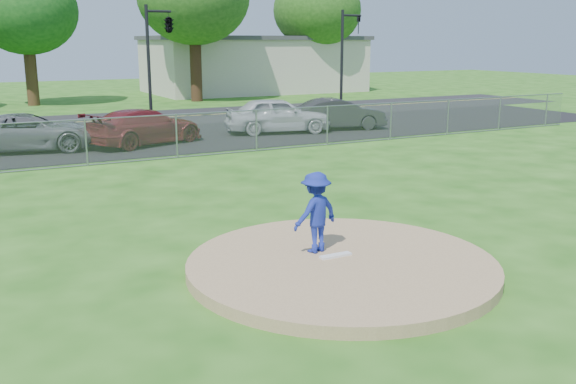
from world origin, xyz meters
name	(u,v)px	position (x,y,z in m)	size (l,w,h in m)	color
ground	(167,171)	(0.00, 10.00, 0.00)	(120.00, 120.00, 0.00)	#215813
pitchers_mound	(342,265)	(0.00, 0.00, 0.10)	(5.40, 5.40, 0.20)	#A28059
pitching_rubber	(336,256)	(0.00, 0.20, 0.22)	(0.60, 0.15, 0.04)	white
chain_link_fence	(148,138)	(0.00, 12.00, 0.75)	(40.00, 0.06, 1.50)	gray
parking_lot	(117,142)	(0.00, 16.50, 0.01)	(50.00, 8.00, 0.01)	black
street	(81,122)	(0.00, 24.00, 0.00)	(60.00, 7.00, 0.01)	black
commercial_building	(254,64)	(16.00, 38.00, 2.16)	(16.40, 9.40, 4.30)	beige
traffic_signal_center	(167,26)	(3.97, 22.00, 4.61)	(1.42, 2.48, 5.60)	black
traffic_signal_right	(346,51)	(14.24, 22.00, 3.36)	(1.28, 0.20, 5.60)	black
pitcher	(316,212)	(-0.16, 0.63, 0.93)	(0.94, 0.54, 1.46)	navy
parked_car_gray	(29,132)	(-3.28, 15.94, 0.69)	(2.25, 4.88, 1.36)	slate
parked_car_darkred	(145,127)	(0.87, 15.42, 0.70)	(1.93, 4.76, 1.38)	maroon
parked_car_pearl	(278,115)	(6.87, 15.92, 0.78)	(1.83, 4.55, 1.55)	silver
parked_car_charcoal	(338,114)	(9.81, 15.66, 0.70)	(1.47, 4.21, 1.39)	#28282B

